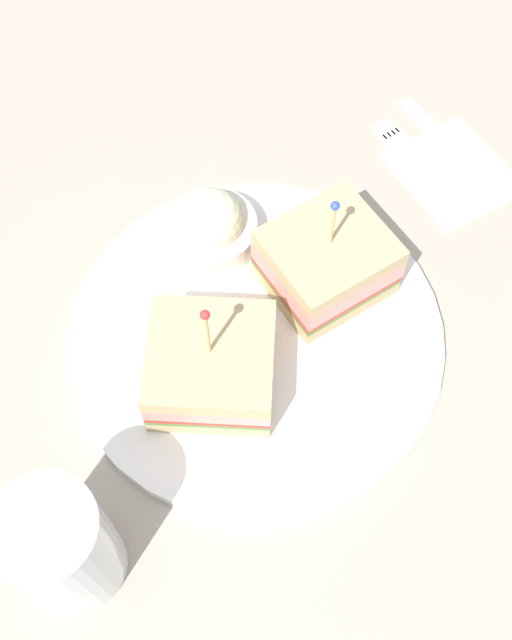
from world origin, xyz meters
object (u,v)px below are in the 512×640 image
Objects in this scene: plate at (256,335)px; sandwich_half_front at (211,366)px; coleslaw_bowl at (211,226)px; drink_glass at (64,549)px; fork at (410,153)px; napkin at (453,172)px; knife at (444,138)px; sandwich_half_back at (327,262)px.

plate is 2.76× the size of sandwich_half_front.
plate is 9.92cm from coleslaw_bowl.
fork is (-40.64, 20.42, -4.94)cm from drink_glass.
napkin is 3.96cm from knife.
coleslaw_bowl is (-2.59, -9.87, -0.84)cm from sandwich_half_back.
fork is 0.87× the size of knife.
napkin is (-19.68, 15.14, -0.50)cm from plate.
napkin is 4.33cm from fork.
fork is at bearing 153.32° from drink_glass.
knife is at bearing 151.34° from drink_glass.
drink_glass is at bearing -8.74° from coleslaw_bowl.
coleslaw_bowl reaches higher than fork.
plate is 24.84cm from napkin.
sandwich_half_back is at bearing 75.28° from coleslaw_bowl.
sandwich_half_front reaches higher than napkin.
napkin is (-11.59, 20.23, -3.14)cm from coleslaw_bowl.
knife is (-18.01, 9.35, -3.88)cm from sandwich_half_back.
plate is at bearing 150.93° from sandwich_half_front.
knife is (-28.20, 16.74, -3.62)cm from sandwich_half_front.
sandwich_half_front reaches higher than knife.
knife is (-42.89, 23.44, -4.94)cm from drink_glass.
plate is at bearing -31.01° from knife.
knife is at bearing 128.73° from coleslaw_bowl.
fork is (-21.27, 11.11, -0.40)cm from plate.
coleslaw_bowl reaches higher than napkin.
sandwich_half_front reaches higher than drink_glass.
napkin is (-24.37, 17.74, -3.72)cm from sandwich_half_front.
sandwich_half_front is 1.01× the size of knife.
sandwich_half_front is 0.97× the size of drink_glass.
coleslaw_bowl is 27.86cm from drink_glass.
fork is (-15.77, 6.32, -3.88)cm from sandwich_half_back.
napkin is 0.97× the size of knife.
drink_glass is (14.69, -6.71, 1.32)cm from sandwich_half_front.
knife is at bearing 149.31° from sandwich_half_front.
sandwich_half_front is 13.03cm from coleslaw_bowl.
fork is at bearing 158.15° from sandwich_half_back.
coleslaw_bowl reaches higher than plate.
drink_glass is 1.20× the size of fork.
coleslaw_bowl is (-12.78, -2.49, -0.58)cm from sandwich_half_front.
fork is at bearing -53.41° from knife.
knife is at bearing 148.99° from plate.
coleslaw_bowl is at bearing -50.88° from fork.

